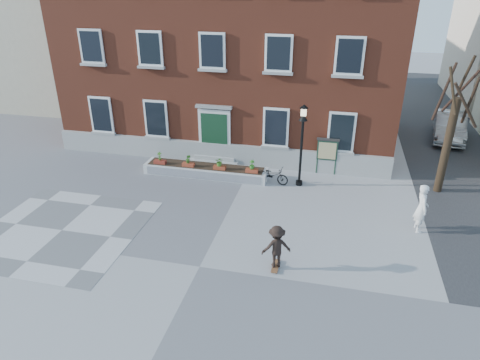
% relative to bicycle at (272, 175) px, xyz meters
% --- Properties ---
extents(ground, '(100.00, 100.00, 0.00)m').
position_rel_bicycle_xyz_m(ground, '(-1.37, -7.10, -0.42)').
color(ground, gray).
rests_on(ground, ground).
extents(checker_patch, '(6.00, 6.00, 0.01)m').
position_rel_bicycle_xyz_m(checker_patch, '(-7.37, -6.10, -0.42)').
color(checker_patch, '#5F6062').
rests_on(checker_patch, ground).
extents(distant_building, '(10.00, 12.00, 13.00)m').
position_rel_bicycle_xyz_m(distant_building, '(-19.37, 12.90, 6.08)').
color(distant_building, '#BCB397').
rests_on(distant_building, ground).
extents(bicycle, '(1.70, 0.92, 0.85)m').
position_rel_bicycle_xyz_m(bicycle, '(0.00, 0.00, 0.00)').
color(bicycle, black).
rests_on(bicycle, ground).
extents(parked_car, '(2.45, 5.04, 1.59)m').
position_rel_bicycle_xyz_m(parked_car, '(9.49, 8.60, 0.37)').
color(parked_car, '#ADB0B2').
rests_on(parked_car, ground).
extents(bystander, '(0.56, 0.77, 1.97)m').
position_rel_bicycle_xyz_m(bystander, '(6.24, -2.90, 0.56)').
color(bystander, white).
rests_on(bystander, ground).
extents(brick_building, '(18.40, 10.85, 12.60)m').
position_rel_bicycle_xyz_m(brick_building, '(-3.37, 6.88, 5.88)').
color(brick_building, brown).
rests_on(brick_building, ground).
extents(planter_assembly, '(6.20, 1.12, 1.15)m').
position_rel_bicycle_xyz_m(planter_assembly, '(-3.36, 0.08, -0.12)').
color(planter_assembly, silver).
rests_on(planter_assembly, ground).
extents(bare_tree, '(1.83, 1.83, 6.16)m').
position_rel_bicycle_xyz_m(bare_tree, '(7.63, 0.91, 2.37)').
color(bare_tree, '#302215').
rests_on(bare_tree, ground).
extents(lamp_post, '(0.40, 0.40, 3.93)m').
position_rel_bicycle_xyz_m(lamp_post, '(1.28, 0.10, 2.12)').
color(lamp_post, black).
rests_on(lamp_post, ground).
extents(notice_board, '(1.10, 0.16, 1.87)m').
position_rel_bicycle_xyz_m(notice_board, '(2.45, 1.68, 0.84)').
color(notice_board, '#1A3421').
rests_on(notice_board, ground).
extents(skateboarder, '(1.14, 0.91, 1.62)m').
position_rel_bicycle_xyz_m(skateboarder, '(1.18, -6.53, 0.42)').
color(skateboarder, brown).
rests_on(skateboarder, ground).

